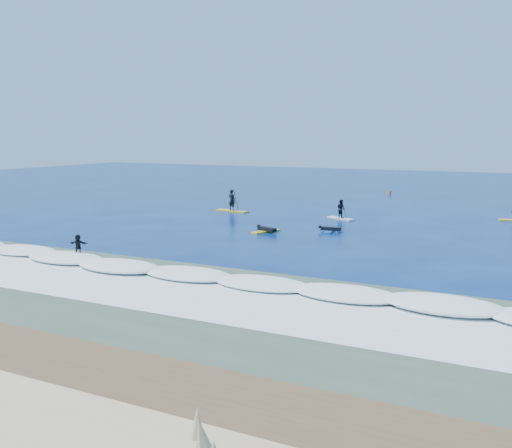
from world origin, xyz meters
The scene contains 10 objects.
ground centered at (0.00, 0.00, 0.00)m, with size 160.00×160.00×0.00m, color #04194C.
shallow_water centered at (0.00, -14.00, 0.01)m, with size 90.00×13.00×0.01m, color #364A39.
breaking_wave centered at (0.00, -10.00, 0.00)m, with size 40.00×6.00×0.30m, color white.
whitewater centered at (0.00, -13.00, 0.00)m, with size 34.00×5.00×0.02m, color silver.
sup_paddler_left centered at (-8.66, 11.97, 0.72)m, with size 3.38×1.37×2.31m.
sup_paddler_center centered at (1.62, 11.89, 0.69)m, with size 2.62×1.82×1.84m.
prone_paddler_near centered at (-1.12, 3.32, 0.16)m, with size 1.79×2.38×0.49m.
prone_paddler_far centered at (2.87, 5.54, 0.15)m, with size 1.64×2.10×0.43m.
wave_surfer centered at (-6.74, -9.28, 0.71)m, with size 1.74×0.95×1.22m.
marker_buoy centered at (0.74, 32.66, 0.29)m, with size 0.28×0.28×0.66m.
Camera 1 is at (16.10, -32.80, 6.87)m, focal length 40.00 mm.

